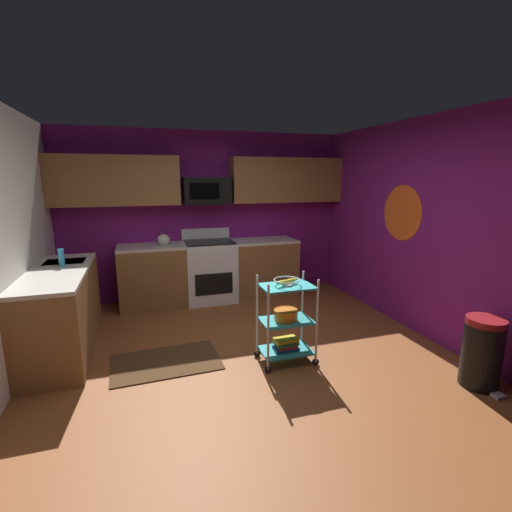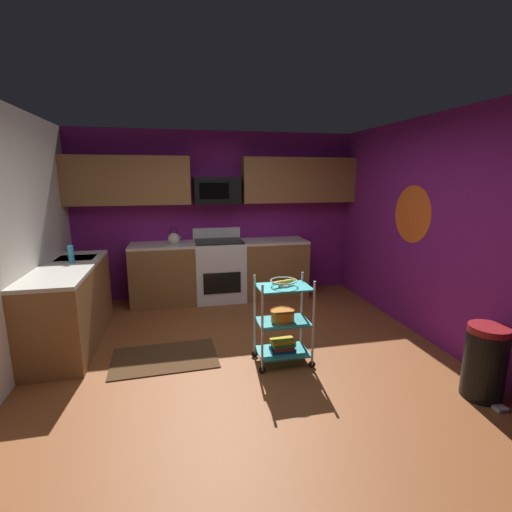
% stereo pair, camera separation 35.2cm
% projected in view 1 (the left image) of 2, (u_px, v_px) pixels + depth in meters
% --- Properties ---
extents(floor, '(4.40, 4.80, 0.04)m').
position_uv_depth(floor, '(250.00, 363.00, 3.89)').
color(floor, brown).
rests_on(floor, ground).
extents(wall_back, '(4.52, 0.06, 2.60)m').
position_uv_depth(wall_back, '(206.00, 215.00, 5.87)').
color(wall_back, '#751970').
rests_on(wall_back, ground).
extents(wall_right, '(0.06, 4.80, 2.60)m').
position_uv_depth(wall_right, '(434.00, 230.00, 4.27)').
color(wall_right, '#751970').
rests_on(wall_right, ground).
extents(wall_flower_decal, '(0.00, 0.71, 0.71)m').
position_uv_depth(wall_flower_decal, '(402.00, 213.00, 4.73)').
color(wall_flower_decal, '#E5591E').
extents(counter_run, '(3.56, 2.39, 0.92)m').
position_uv_depth(counter_run, '(163.00, 284.00, 5.07)').
color(counter_run, brown).
rests_on(counter_run, ground).
extents(oven_range, '(0.76, 0.65, 1.10)m').
position_uv_depth(oven_range, '(210.00, 270.00, 5.73)').
color(oven_range, white).
rests_on(oven_range, ground).
extents(upper_cabinets, '(4.40, 0.33, 0.70)m').
position_uv_depth(upper_cabinets, '(208.00, 180.00, 5.58)').
color(upper_cabinets, brown).
extents(microwave, '(0.70, 0.39, 0.40)m').
position_uv_depth(microwave, '(206.00, 191.00, 5.57)').
color(microwave, black).
extents(rolling_cart, '(0.59, 0.38, 0.91)m').
position_uv_depth(rolling_cart, '(286.00, 321.00, 3.80)').
color(rolling_cart, silver).
rests_on(rolling_cart, ground).
extents(fruit_bowl, '(0.27, 0.27, 0.07)m').
position_uv_depth(fruit_bowl, '(287.00, 281.00, 3.71)').
color(fruit_bowl, silver).
rests_on(fruit_bowl, rolling_cart).
extents(mixing_bowl_large, '(0.25, 0.25, 0.11)m').
position_uv_depth(mixing_bowl_large, '(286.00, 315.00, 3.79)').
color(mixing_bowl_large, orange).
rests_on(mixing_bowl_large, rolling_cart).
extents(book_stack, '(0.26, 0.18, 0.13)m').
position_uv_depth(book_stack, '(286.00, 344.00, 3.86)').
color(book_stack, '#1E4C8C').
rests_on(book_stack, rolling_cart).
extents(kettle, '(0.21, 0.18, 0.26)m').
position_uv_depth(kettle, '(164.00, 240.00, 5.42)').
color(kettle, beige).
rests_on(kettle, counter_run).
extents(dish_soap_bottle, '(0.06, 0.06, 0.20)m').
position_uv_depth(dish_soap_bottle, '(61.00, 258.00, 4.11)').
color(dish_soap_bottle, '#2D8CBF').
rests_on(dish_soap_bottle, counter_run).
extents(trash_can, '(0.34, 0.42, 0.66)m').
position_uv_depth(trash_can, '(482.00, 352.00, 3.38)').
color(trash_can, black).
rests_on(trash_can, ground).
extents(floor_rug, '(1.13, 0.74, 0.01)m').
position_uv_depth(floor_rug, '(166.00, 362.00, 3.86)').
color(floor_rug, '#472D19').
rests_on(floor_rug, ground).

